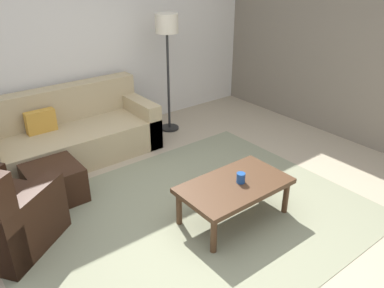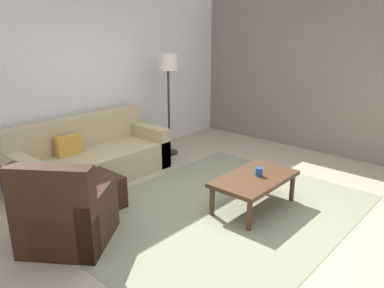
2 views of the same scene
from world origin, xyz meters
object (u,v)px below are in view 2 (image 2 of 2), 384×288
Objects in this scene: cup at (259,172)px; lamp_standing at (168,72)px; couch_main at (89,159)px; armchair_leather at (65,218)px; ottoman at (95,193)px; coffee_table at (254,181)px.

cup is 0.06× the size of lamp_standing.
couch_main is 21.89× the size of cup.
couch_main is 1.31× the size of lamp_standing.
armchair_leather reaches higher than ottoman.
ottoman is at bearing -159.05° from lamp_standing.
armchair_leather is 2.19m from coffee_table.
cup is at bearing -70.13° from couch_main.
couch_main is 1.81m from armchair_leather.
cup reaches higher than coffee_table.
ottoman is 0.51× the size of coffee_table.
ottoman is at bearing 35.73° from armchair_leather.
armchair_leather is 10.94× the size of cup.
couch_main is 2.00× the size of armchair_leather.
cup is (0.85, -2.35, 0.17)m from couch_main.
lamp_standing reaches higher than cup.
couch_main is 2.51m from cup.
cup is at bearing -107.58° from lamp_standing.
coffee_table reaches higher than ottoman.
cup is at bearing -25.72° from armchair_leather.
armchair_leather is at bearing 154.28° from cup.
lamp_standing reaches higher than coffee_table.
armchair_leather reaches higher than couch_main.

